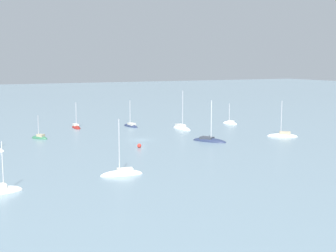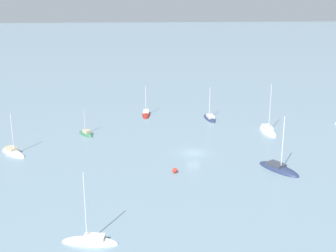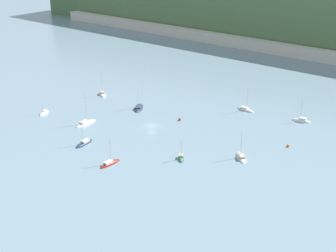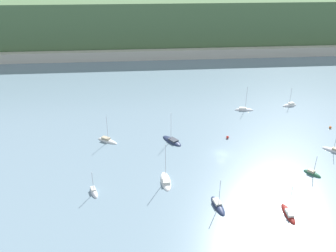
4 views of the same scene
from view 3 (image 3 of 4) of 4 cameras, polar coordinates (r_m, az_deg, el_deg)
The scene contains 15 objects.
ground_plane at distance 149.57m, azimuth -1.98°, elevation 0.02°, with size 600.00×600.00×0.00m, color slate.
hillside_ridge at distance 269.38m, azimuth 19.33°, elevation 12.54°, with size 393.24×65.33×30.64m.
shore_town_strip at distance 238.82m, azimuth 15.79°, elevation 8.66°, with size 334.25×6.00×5.44m.
sailboat_0 at distance 164.44m, azimuth 9.43°, elevation 1.93°, with size 7.36×3.01×10.29m.
sailboat_1 at distance 179.12m, azimuth -7.99°, elevation 3.80°, with size 7.20×5.95×9.78m.
sailboat_2 at distance 139.15m, azimuth -10.18°, elevation -2.13°, with size 3.03×7.27×8.28m.
sailboat_3 at distance 164.83m, azimuth -14.86°, elevation 1.50°, with size 3.09×5.31×6.92m.
sailboat_4 at distance 128.38m, azimuth 1.61°, elevation -3.98°, with size 4.20×4.83×6.50m.
sailboat_5 at distance 158.84m, azimuth 15.92°, elevation 0.57°, with size 6.35×2.94×8.48m.
sailboat_6 at distance 130.31m, azimuth 8.88°, elevation -3.84°, with size 6.54×6.64×8.78m.
sailboat_7 at distance 153.18m, azimuth -10.00°, elevation 0.29°, with size 2.95×8.48×11.46m.
sailboat_8 at distance 126.51m, azimuth -7.10°, elevation -4.60°, with size 2.09×7.00×8.09m.
sailboat_9 at distance 164.30m, azimuth -3.59°, elevation 2.18°, with size 7.04×8.71×10.51m.
mooring_buoy_0 at distance 139.45m, azimuth 14.44°, elevation -2.32°, with size 0.83×0.83×0.83m.
mooring_buoy_1 at distance 153.55m, azimuth 1.44°, elevation 0.84°, with size 0.90×0.90×0.90m.
Camera 3 is at (90.76, -103.64, 58.25)m, focal length 50.00 mm.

